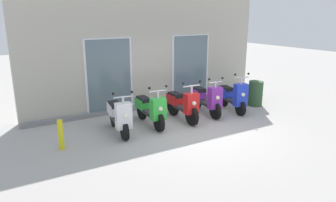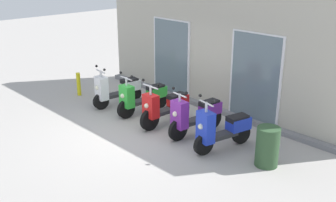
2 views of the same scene
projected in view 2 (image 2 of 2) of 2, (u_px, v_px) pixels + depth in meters
ground_plane at (140, 133)px, 9.68m from camera, size 40.00×40.00×0.00m
storefront_facade at (214, 44)px, 10.79m from camera, size 8.18×0.50×3.66m
scooter_white at (116, 90)px, 11.29m from camera, size 0.56×1.51×1.21m
scooter_green at (143, 97)px, 10.73m from camera, size 0.55×1.64×1.21m
scooter_red at (165, 107)px, 9.99m from camera, size 0.60×1.58×1.24m
scooter_purple at (195, 115)px, 9.42m from camera, size 0.52×1.61×1.23m
scooter_blue at (222, 129)px, 8.70m from camera, size 0.64×1.51×1.30m
trash_bin at (267, 147)px, 8.04m from camera, size 0.47×0.47×0.82m
curb_bollard at (79, 84)px, 12.17m from camera, size 0.12×0.12×0.70m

